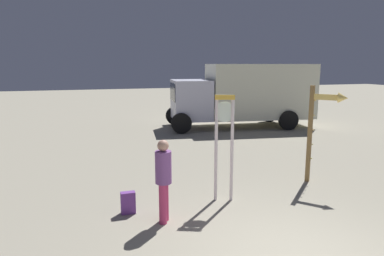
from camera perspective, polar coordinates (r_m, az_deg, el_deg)
name	(u,v)px	position (r m, az deg, el deg)	size (l,w,h in m)	color
standing_clock	(224,137)	(7.57, 5.31, -1.42)	(0.43, 0.25, 2.35)	silver
arrow_sign	(322,119)	(9.19, 20.52, 1.36)	(0.71, 0.78, 2.48)	olive
person_near_clock	(163,177)	(6.63, -4.70, -8.00)	(0.31, 0.31, 1.62)	#C13565
backpack	(128,203)	(7.33, -10.45, -11.99)	(0.29, 0.19, 0.45)	#713C94
box_truck_near	(246,93)	(17.01, 8.90, 5.68)	(7.19, 3.36, 3.01)	silver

